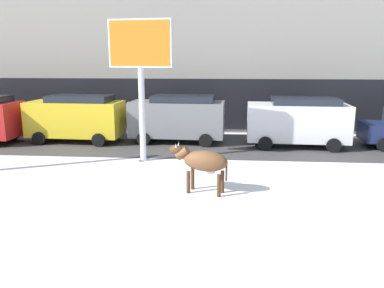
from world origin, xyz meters
TOP-DOWN VIEW (x-y plane):
  - ground_plane at (0.00, 0.00)m, footprint 120.00×120.00m
  - road_strip at (0.00, 7.69)m, footprint 60.00×5.60m
  - building_facade at (0.00, 14.00)m, footprint 44.00×6.10m
  - cow_brown at (1.10, 0.90)m, footprint 1.93×0.94m
  - billboard at (-1.55, 4.52)m, footprint 2.53×0.48m
  - car_yellow_van at (-5.62, 7.90)m, footprint 4.67×2.26m
  - car_grey_van at (-0.57, 8.23)m, footprint 4.67×2.26m
  - car_white_van at (5.15, 7.66)m, footprint 4.67×2.26m
  - pedestrian_near_billboard at (-3.71, 10.97)m, footprint 0.36×0.24m
  - pedestrian_by_cars at (0.30, 10.97)m, footprint 0.36×0.24m
  - pedestrian_far_left at (-8.44, 10.97)m, footprint 0.36×0.24m

SIDE VIEW (x-z plane):
  - ground_plane at x=0.00m, z-range 0.00..0.00m
  - road_strip at x=0.00m, z-range 0.00..0.01m
  - pedestrian_near_billboard at x=-3.71m, z-range 0.01..1.74m
  - pedestrian_by_cars at x=0.30m, z-range 0.01..1.74m
  - pedestrian_far_left at x=-8.44m, z-range 0.01..1.74m
  - cow_brown at x=1.10m, z-range 0.22..1.76m
  - car_yellow_van at x=-5.62m, z-range 0.08..2.40m
  - car_grey_van at x=-0.57m, z-range 0.08..2.40m
  - car_white_van at x=5.15m, z-range 0.08..2.40m
  - billboard at x=-1.55m, z-range 1.53..7.09m
  - building_facade at x=0.00m, z-range -0.02..12.98m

